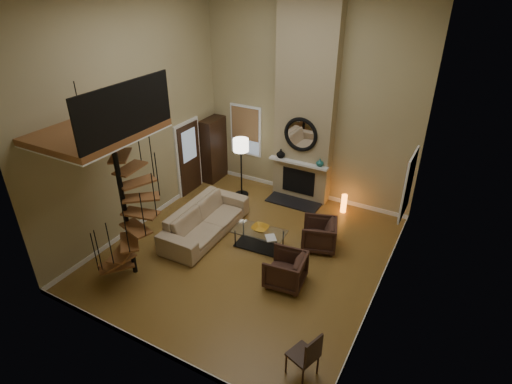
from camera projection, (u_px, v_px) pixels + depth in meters
The scene contains 32 objects.
ground at pixel (248, 252), 9.72m from camera, with size 6.00×6.50×0.01m, color olive.
back_wall at pixel (308, 101), 10.89m from camera, with size 6.00×0.02×5.50m, color tan.
front_wall at pixel (132, 217), 5.90m from camera, with size 6.00×0.02×5.50m, color tan.
left_wall at pixel (135, 118), 9.66m from camera, with size 0.02×6.50×5.50m, color tan.
right_wall at pixel (398, 174), 7.13m from camera, with size 0.02×6.50×5.50m, color tan.
baseboard_back at pixel (303, 191), 12.18m from camera, with size 6.00×0.02×0.12m, color white.
baseboard_front at pixel (155, 348), 7.21m from camera, with size 6.00×0.02×0.12m, color white.
baseboard_left at pixel (149, 217), 10.96m from camera, with size 0.02×6.50×0.12m, color white.
baseboard_right at pixel (376, 292), 8.43m from camera, with size 0.02×6.50×0.12m, color white.
chimney_breast at pixel (306, 103), 10.75m from camera, with size 1.60×0.38×5.50m, color #9A8964.
hearth at pixel (293, 202), 11.69m from camera, with size 1.50×0.60×0.04m, color black.
firebox at pixel (298, 182), 11.65m from camera, with size 0.95×0.02×0.72m, color black.
mantel at pixel (298, 163), 11.30m from camera, with size 1.70×0.18×0.06m, color white.
mirror_frame at pixel (301, 135), 10.96m from camera, with size 0.94×0.94×0.10m, color black.
mirror_disc at pixel (301, 135), 10.97m from camera, with size 0.80×0.80×0.01m, color white.
vase_left at pixel (281, 153), 11.49m from camera, with size 0.24×0.24×0.25m, color black.
vase_right at pixel (320, 162), 11.01m from camera, with size 0.20×0.20×0.21m, color #1A5B58.
window_back at pixel (246, 130), 12.22m from camera, with size 1.02×0.06×1.52m.
window_right at pixel (408, 184), 9.22m from camera, with size 0.06×1.02×1.52m.
entry_door at pixel (189, 158), 11.85m from camera, with size 0.10×1.05×2.16m.
loft at pixel (101, 129), 7.64m from camera, with size 1.70×2.20×1.09m.
spiral_stair at pixel (124, 201), 8.24m from camera, with size 1.47×1.47×4.06m.
hutch at pixel (214, 150), 12.61m from camera, with size 0.41×0.88×1.97m, color black.
sofa at pixel (205, 220), 10.21m from camera, with size 2.61×1.02×0.76m, color tan.
armchair_near at pixel (322, 235), 9.71m from camera, with size 0.77×0.80×0.72m, color #3C241B.
armchair_far at pixel (289, 271), 8.58m from camera, with size 0.77×0.79×0.72m, color #3C241B.
coffee_table at pixel (259, 237), 9.75m from camera, with size 1.27×0.70×0.46m.
bowl at pixel (260, 228), 9.69m from camera, with size 0.39×0.39×0.10m, color gold.
book at pixel (270, 238), 9.40m from camera, with size 0.22×0.30×0.03m, color gray.
floor_lamp at pixel (241, 150), 11.45m from camera, with size 0.43×0.43×1.76m.
accent_lamp at pixel (344, 204), 11.17m from camera, with size 0.15×0.15×0.53m, color orange.
side_chair at pixel (307, 354), 6.53m from camera, with size 0.53×0.52×0.93m.
Camera 1 is at (3.95, -6.78, 5.91)m, focal length 29.23 mm.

